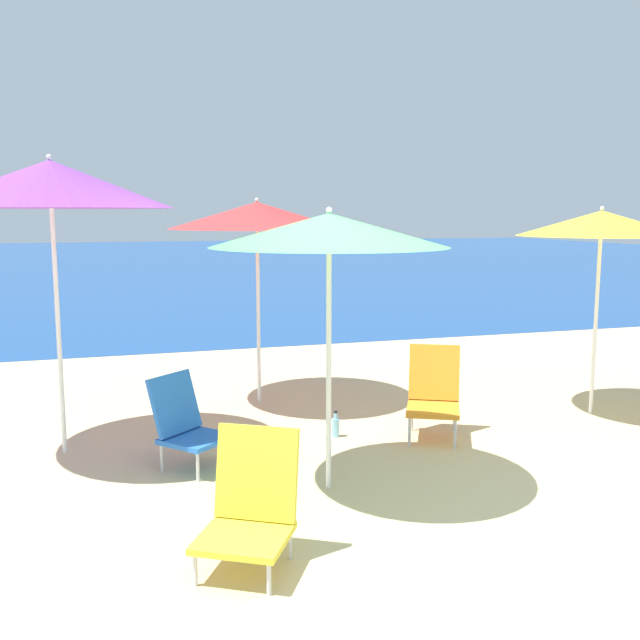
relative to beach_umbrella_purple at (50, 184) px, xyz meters
name	(u,v)px	position (x,y,z in m)	size (l,w,h in m)	color
ground_plane	(383,516)	(1.97, -1.86, -2.11)	(60.00, 60.00, 0.00)	#D1BA89
sea_water	(143,260)	(1.97, 23.94, -2.11)	(60.00, 40.00, 0.01)	#19478C
beach_umbrella_purple	(50,184)	(0.00, 0.00, 0.00)	(1.83, 1.83, 2.33)	white
beach_umbrella_yellow	(601,224)	(4.76, -0.26, -0.31)	(1.53, 1.53, 1.96)	white
beach_umbrella_green	(329,231)	(1.79, -1.32, -0.33)	(1.60, 1.60, 1.94)	white
beach_umbrella_red	(257,216)	(1.82, 1.07, -0.24)	(1.74, 1.74, 2.04)	white
beach_chair_orange	(434,392)	(3.01, -0.44, -1.73)	(0.65, 0.71, 0.76)	silver
beach_chair_yellow	(251,504)	(1.06, -2.20, -1.78)	(0.66, 0.68, 0.73)	silver
beach_chair_blue	(185,421)	(0.89, -0.59, -1.76)	(0.65, 0.66, 0.70)	silver
water_bottle	(336,427)	(2.20, -0.23, -2.02)	(0.07, 0.07, 0.23)	#8CCCEA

